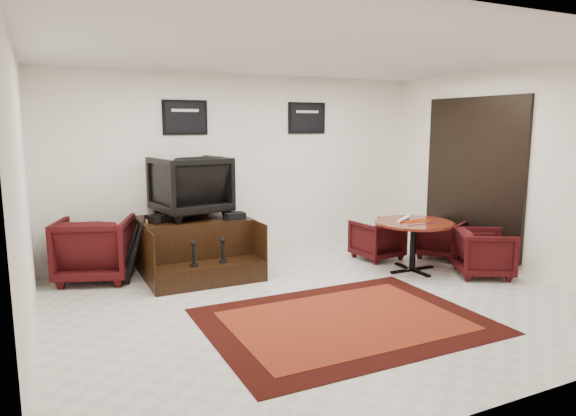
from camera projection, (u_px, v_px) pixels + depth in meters
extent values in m
plane|color=silver|center=(322.00, 303.00, 5.97)|extent=(6.00, 6.00, 0.00)
cube|color=white|center=(243.00, 167.00, 7.96)|extent=(6.00, 0.02, 2.80)
cube|color=white|center=(504.00, 221.00, 3.52)|extent=(6.00, 0.02, 2.80)
cube|color=white|center=(23.00, 200.00, 4.45)|extent=(0.02, 5.00, 2.80)
cube|color=white|center=(513.00, 172.00, 7.03)|extent=(0.02, 5.00, 2.80)
cube|color=white|center=(325.00, 54.00, 5.52)|extent=(6.00, 5.00, 0.02)
cube|color=black|center=(473.00, 175.00, 7.66)|extent=(0.05, 1.90, 2.30)
cube|color=black|center=(472.00, 175.00, 7.66)|extent=(0.02, 1.72, 2.12)
cube|color=black|center=(472.00, 175.00, 7.66)|extent=(0.03, 0.05, 2.12)
cube|color=black|center=(185.00, 117.00, 7.44)|extent=(0.66, 0.03, 0.50)
cube|color=black|center=(185.00, 117.00, 7.42)|extent=(0.58, 0.01, 0.42)
cube|color=silver|center=(185.00, 110.00, 7.40)|extent=(0.40, 0.00, 0.04)
cube|color=black|center=(307.00, 118.00, 8.30)|extent=(0.66, 0.03, 0.50)
cube|color=black|center=(307.00, 118.00, 8.28)|extent=(0.58, 0.01, 0.42)
cube|color=silver|center=(307.00, 112.00, 8.26)|extent=(0.40, 0.00, 0.04)
cube|color=black|center=(344.00, 321.00, 5.40)|extent=(2.86, 2.15, 0.01)
cube|color=#601C0D|center=(344.00, 321.00, 5.40)|extent=(2.35, 1.64, 0.01)
cube|color=black|center=(193.00, 244.00, 7.27)|extent=(1.46, 1.08, 0.76)
cube|color=black|center=(209.00, 274.00, 6.63)|extent=(1.46, 0.43, 0.27)
cube|color=black|center=(143.00, 253.00, 6.76)|extent=(0.02, 1.51, 0.76)
cube|color=black|center=(246.00, 242.00, 7.39)|extent=(0.02, 1.51, 0.76)
cylinder|color=black|center=(194.00, 265.00, 6.53)|extent=(0.11, 0.11, 0.02)
cylinder|color=black|center=(194.00, 255.00, 6.51)|extent=(0.04, 0.04, 0.24)
sphere|color=black|center=(193.00, 243.00, 6.48)|extent=(0.07, 0.07, 0.07)
cylinder|color=black|center=(223.00, 262.00, 6.69)|extent=(0.11, 0.11, 0.02)
cylinder|color=black|center=(223.00, 252.00, 6.67)|extent=(0.04, 0.04, 0.24)
sphere|color=black|center=(223.00, 240.00, 6.65)|extent=(0.07, 0.07, 0.07)
imported|color=black|center=(190.00, 183.00, 7.17)|extent=(1.06, 1.01, 0.96)
cube|color=black|center=(153.00, 219.00, 6.79)|extent=(0.18, 0.28, 0.10)
cube|color=black|center=(161.00, 218.00, 6.88)|extent=(0.18, 0.28, 0.10)
cube|color=black|center=(234.00, 216.00, 7.07)|extent=(0.29, 0.21, 0.09)
imported|color=black|center=(95.00, 245.00, 6.79)|extent=(1.14, 1.11, 0.93)
cylinder|color=#49120A|center=(414.00, 223.00, 7.16)|extent=(1.08, 1.08, 0.03)
cylinder|color=black|center=(413.00, 246.00, 7.22)|extent=(0.09, 0.09, 0.64)
cube|color=black|center=(412.00, 270.00, 7.27)|extent=(0.73, 0.06, 0.03)
cube|color=black|center=(412.00, 270.00, 7.27)|extent=(0.06, 0.73, 0.03)
imported|color=black|center=(377.00, 237.00, 7.88)|extent=(0.71, 0.67, 0.66)
imported|color=black|center=(442.00, 236.00, 7.94)|extent=(0.86, 0.88, 0.68)
imported|color=black|center=(484.00, 251.00, 6.97)|extent=(0.89, 0.91, 0.71)
cylinder|color=white|center=(404.00, 219.00, 7.22)|extent=(0.38, 0.27, 0.05)
cylinder|color=#D64F0B|center=(419.00, 221.00, 7.14)|extent=(0.45, 0.03, 0.01)
cylinder|color=#D64F0B|center=(414.00, 220.00, 7.23)|extent=(0.44, 0.10, 0.01)
cylinder|color=#4C1933|center=(410.00, 226.00, 6.86)|extent=(0.09, 0.05, 0.01)
cylinder|color=#4C1933|center=(413.00, 225.00, 6.89)|extent=(0.09, 0.05, 0.01)
cylinder|color=#4C1933|center=(417.00, 225.00, 6.91)|extent=(0.09, 0.05, 0.01)
cylinder|color=#4C1933|center=(420.00, 224.00, 6.94)|extent=(0.09, 0.05, 0.01)
cylinder|color=#4C1933|center=(424.00, 224.00, 6.97)|extent=(0.09, 0.05, 0.01)
cylinder|color=#4C1933|center=(427.00, 224.00, 6.99)|extent=(0.09, 0.05, 0.01)
cylinder|color=#4C1933|center=(431.00, 223.00, 7.02)|extent=(0.09, 0.05, 0.01)
cylinder|color=#4C1933|center=(434.00, 223.00, 7.04)|extent=(0.09, 0.05, 0.01)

